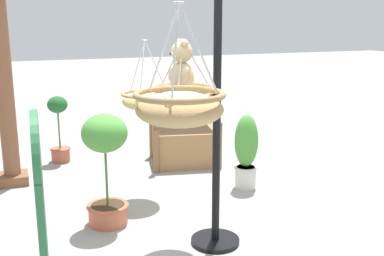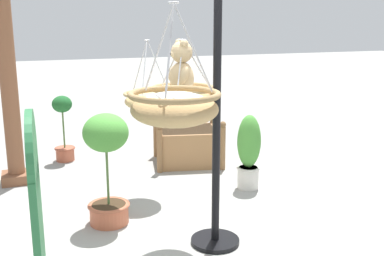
# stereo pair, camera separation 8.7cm
# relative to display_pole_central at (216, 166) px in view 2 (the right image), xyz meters

# --- Properties ---
(ground_plane) EXTENTS (40.00, 40.00, 0.00)m
(ground_plane) POSITION_rel_display_pole_central_xyz_m (0.14, 0.12, -0.74)
(ground_plane) COLOR gray
(display_pole_central) EXTENTS (0.44, 0.44, 2.39)m
(display_pole_central) POSITION_rel_display_pole_central_xyz_m (0.00, 0.00, 0.00)
(display_pole_central) COLOR black
(display_pole_central) RESTS_ON ground
(hanging_basket_with_teddy) EXTENTS (0.56, 0.56, 0.57)m
(hanging_basket_with_teddy) POSITION_rel_display_pole_central_xyz_m (0.15, 0.25, 0.61)
(hanging_basket_with_teddy) COLOR tan
(teddy_bear) EXTENTS (0.32, 0.29, 0.47)m
(teddy_bear) POSITION_rel_display_pole_central_xyz_m (0.15, 0.27, 0.82)
(teddy_bear) COLOR tan
(hanging_basket_left_high) EXTENTS (0.54, 0.54, 0.70)m
(hanging_basket_left_high) POSITION_rel_display_pole_central_xyz_m (-1.06, 0.72, 0.76)
(hanging_basket_left_high) COLOR tan
(hanging_basket_right_low) EXTENTS (0.54, 0.54, 0.76)m
(hanging_basket_right_low) POSITION_rel_display_pole_central_xyz_m (1.35, 0.24, 0.38)
(hanging_basket_right_low) COLOR tan
(greenhouse_pillar_right) EXTENTS (0.38, 0.38, 2.92)m
(greenhouse_pillar_right) POSITION_rel_display_pole_central_xyz_m (2.35, 1.68, 0.67)
(greenhouse_pillar_right) COLOR brown
(greenhouse_pillar_right) RESTS_ON ground
(wooden_planter_box) EXTENTS (0.98, 1.07, 0.66)m
(wooden_planter_box) POSITION_rel_display_pole_central_xyz_m (2.37, -0.58, -0.47)
(wooden_planter_box) COLOR #9E7047
(wooden_planter_box) RESTS_ON ground
(potted_plant_bushy_green) EXTENTS (0.28, 0.28, 0.90)m
(potted_plant_bushy_green) POSITION_rel_display_pole_central_xyz_m (1.16, -0.92, -0.28)
(potted_plant_bushy_green) COLOR beige
(potted_plant_bushy_green) RESTS_ON ground
(potted_plant_small_succulent) EXTENTS (0.44, 0.44, 1.11)m
(potted_plant_small_succulent) POSITION_rel_display_pole_central_xyz_m (0.76, 0.82, -0.09)
(potted_plant_small_succulent) COLOR #BC6042
(potted_plant_small_succulent) RESTS_ON ground
(potted_plant_trailing_ivy) EXTENTS (0.29, 0.29, 0.94)m
(potted_plant_trailing_ivy) POSITION_rel_display_pole_central_xyz_m (3.07, 1.03, -0.25)
(potted_plant_trailing_ivy) COLOR #AD563D
(potted_plant_trailing_ivy) RESTS_ON ground
(display_sign_board) EXTENTS (0.57, 0.08, 1.50)m
(display_sign_board) POSITION_rel_display_pole_central_xyz_m (-0.92, 1.51, 0.16)
(display_sign_board) COLOR #286B3D
(display_sign_board) RESTS_ON ground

